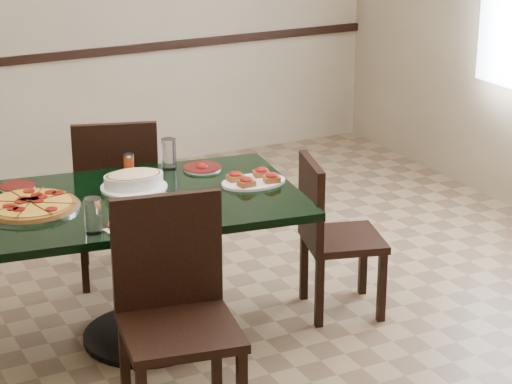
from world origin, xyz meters
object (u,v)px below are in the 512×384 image
bread_basket (164,204)px  chair_right (329,229)px  lasagna_casserole (134,180)px  main_table (143,233)px  chair_near (175,302)px  pepperoni_pizza (30,205)px  bruschetta_platter (254,179)px  chair_far (117,192)px

bread_basket → chair_right: bearing=31.3°
lasagna_casserole → bread_basket: 0.37m
main_table → chair_near: 0.77m
pepperoni_pizza → bruschetta_platter: (1.07, -0.16, 0.01)m
chair_near → pepperoni_pizza: bearing=123.2°
bread_basket → bruschetta_platter: (0.55, 0.17, -0.02)m
main_table → bruschetta_platter: 0.60m
chair_right → bread_basket: bearing=111.5°
chair_far → chair_right: bearing=152.8°
main_table → bruschetta_platter: bearing=1.3°
chair_right → pepperoni_pizza: 1.52m
chair_far → bruschetta_platter: (0.45, -0.76, 0.24)m
chair_near → bruschetta_platter: size_ratio=2.91×
lasagna_casserole → bruschetta_platter: 0.59m
chair_far → chair_right: (0.85, -0.84, -0.07)m
chair_right → bread_basket: size_ratio=3.08×
bruschetta_platter → lasagna_casserole: bearing=162.1°
bruschetta_platter → pepperoni_pizza: bearing=174.2°
pepperoni_pizza → bruschetta_platter: bearing=-8.4°
bread_basket → main_table: bearing=120.3°
pepperoni_pizza → bread_basket: (0.53, -0.33, 0.02)m
main_table → pepperoni_pizza: (-0.51, 0.09, 0.20)m
chair_far → lasagna_casserole: size_ratio=2.93×
chair_right → pepperoni_pizza: size_ratio=1.82×
chair_right → bruschetta_platter: chair_right is taller
bread_basket → bruschetta_platter: bearing=43.1°
main_table → chair_right: chair_right is taller
chair_near → bread_basket: (0.17, 0.52, 0.23)m
chair_near → bruschetta_platter: (0.72, 0.69, 0.21)m
chair_near → lasagna_casserole: bearing=89.7°
pepperoni_pizza → main_table: bearing=-10.0°
chair_far → chair_right: 1.20m
chair_near → chair_right: (1.12, 0.61, -0.10)m
chair_far → pepperoni_pizza: (-0.62, -0.60, 0.23)m
chair_right → bread_basket: (-0.94, -0.09, 0.33)m
main_table → chair_right: 0.98m
bread_basket → pepperoni_pizza: bearing=174.4°
lasagna_casserole → bread_basket: bearing=-84.4°
pepperoni_pizza → lasagna_casserole: lasagna_casserole is taller
chair_right → main_table: bearing=97.4°
main_table → bread_basket: size_ratio=5.95×
chair_near → pepperoni_pizza: chair_near is taller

